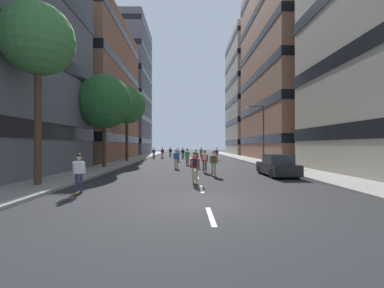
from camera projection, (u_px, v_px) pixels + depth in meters
ground_plane at (191, 160)px, 38.38m from camera, size 169.68×169.68×0.00m
sidewalk_left at (138, 158)px, 41.72m from camera, size 3.08×77.77×0.14m
sidewalk_right at (244, 158)px, 42.10m from camera, size 3.08×77.77×0.14m
lane_markings at (191, 159)px, 40.60m from camera, size 0.16×67.20×0.01m
building_left_mid at (79, 90)px, 40.03m from camera, size 14.06×21.73×20.68m
building_left_far at (118, 89)px, 62.84m from camera, size 14.06×16.81×30.65m
building_right_mid at (301, 63)px, 40.80m from camera, size 14.06×22.11×29.38m
building_right_far at (260, 95)px, 63.59m from camera, size 14.06×17.45×28.15m
parked_car_near at (277, 166)px, 18.55m from camera, size 1.82×4.40×1.52m
street_tree_near at (104, 102)px, 24.72m from camera, size 4.99×4.99×8.56m
street_tree_mid at (127, 105)px, 34.16m from camera, size 4.80×4.80×9.57m
street_tree_far at (38, 41)px, 13.67m from camera, size 3.65×3.65×9.29m
streetlamp_right at (260, 128)px, 30.23m from camera, size 2.13×0.30×6.50m
skater_0 at (178, 154)px, 34.92m from camera, size 0.55×0.91×1.78m
skater_1 at (217, 153)px, 38.41m from camera, size 0.53×0.90×1.78m
skater_2 at (162, 152)px, 43.80m from camera, size 0.56×0.92×1.78m
skater_3 at (201, 152)px, 45.76m from camera, size 0.53×0.90×1.78m
skater_4 at (214, 162)px, 18.45m from camera, size 0.56×0.92×1.78m
skater_5 at (196, 157)px, 25.54m from camera, size 0.55×0.91×1.78m
skater_6 at (187, 156)px, 28.90m from camera, size 0.53×0.90×1.78m
skater_7 at (79, 171)px, 11.86m from camera, size 0.56×0.92×1.78m
skater_8 at (195, 166)px, 14.78m from camera, size 0.54×0.91×1.78m
skater_9 at (154, 152)px, 42.37m from camera, size 0.57×0.92×1.78m
skater_10 at (170, 151)px, 48.63m from camera, size 0.56×0.92×1.78m
skater_11 at (176, 158)px, 24.46m from camera, size 0.54×0.91×1.78m
skater_12 at (183, 152)px, 42.63m from camera, size 0.55×0.91×1.78m
skater_13 at (205, 160)px, 20.84m from camera, size 0.55×0.92×1.78m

